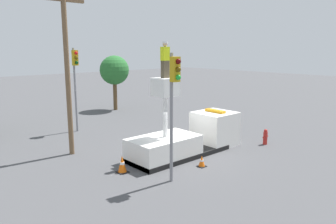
% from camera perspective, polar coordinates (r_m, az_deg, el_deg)
% --- Properties ---
extents(ground_plane, '(120.00, 120.00, 0.00)m').
position_cam_1_polar(ground_plane, '(17.61, 1.94, -7.56)').
color(ground_plane, '#4C4C4F').
extents(bucket_truck, '(6.87, 2.18, 4.19)m').
position_cam_1_polar(bucket_truck, '(17.82, 3.54, -4.50)').
color(bucket_truck, black).
rests_on(bucket_truck, ground).
extents(worker, '(0.40, 0.26, 1.75)m').
position_cam_1_polar(worker, '(16.04, -0.51, 9.08)').
color(worker, brown).
rests_on(worker, bucket_truck).
extents(traffic_light_pole, '(0.34, 0.57, 5.44)m').
position_cam_1_polar(traffic_light_pole, '(13.28, 1.01, 3.40)').
color(traffic_light_pole, gray).
rests_on(traffic_light_pole, ground).
extents(traffic_light_across, '(0.34, 0.57, 5.66)m').
position_cam_1_polar(traffic_light_across, '(22.79, -15.84, 6.52)').
color(traffic_light_across, gray).
rests_on(traffic_light_across, ground).
extents(fire_hydrant, '(0.49, 0.25, 0.93)m').
position_cam_1_polar(fire_hydrant, '(20.29, 16.59, -4.17)').
color(fire_hydrant, '#B2231E').
rests_on(fire_hydrant, ground).
extents(traffic_cone_rear, '(0.50, 0.50, 0.80)m').
position_cam_1_polar(traffic_cone_rear, '(15.33, -7.98, -9.02)').
color(traffic_cone_rear, black).
rests_on(traffic_cone_rear, ground).
extents(traffic_cone_curbside, '(0.39, 0.39, 0.55)m').
position_cam_1_polar(traffic_cone_curbside, '(16.01, 5.90, -8.56)').
color(traffic_cone_curbside, black).
rests_on(traffic_cone_curbside, ground).
extents(tree_right_bg, '(2.66, 2.66, 5.00)m').
position_cam_1_polar(tree_right_bg, '(30.52, -9.32, 7.13)').
color(tree_right_bg, brown).
rests_on(tree_right_bg, ground).
extents(utility_pole, '(2.20, 0.26, 8.58)m').
position_cam_1_polar(utility_pole, '(17.78, -17.16, 7.33)').
color(utility_pole, brown).
rests_on(utility_pole, ground).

